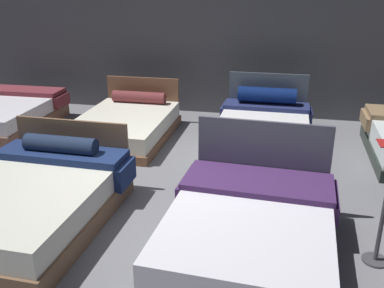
% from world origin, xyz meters
% --- Properties ---
extents(ground_plane, '(18.00, 18.00, 0.02)m').
position_xyz_m(ground_plane, '(0.00, 0.00, -0.01)').
color(ground_plane, slate).
extents(showroom_back_wall, '(18.00, 0.06, 3.50)m').
position_xyz_m(showroom_back_wall, '(0.00, 3.46, 1.75)').
color(showroom_back_wall, '#47474C').
rests_on(showroom_back_wall, ground_plane).
extents(bed_1, '(1.69, 2.18, 0.86)m').
position_xyz_m(bed_1, '(-1.19, -1.03, 0.26)').
color(bed_1, brown).
rests_on(bed_1, ground_plane).
extents(bed_2, '(1.67, 2.08, 1.05)m').
position_xyz_m(bed_2, '(1.15, -1.15, 0.26)').
color(bed_2, '#4A4C59').
rests_on(bed_2, ground_plane).
extents(bed_4, '(1.59, 2.05, 0.53)m').
position_xyz_m(bed_4, '(-3.43, 1.79, 0.23)').
color(bed_4, brown).
rests_on(bed_4, ground_plane).
extents(bed_5, '(1.44, 2.10, 0.81)m').
position_xyz_m(bed_5, '(-1.14, 1.71, 0.21)').
color(bed_5, brown).
rests_on(bed_5, ground_plane).
extents(bed_6, '(1.50, 2.01, 0.98)m').
position_xyz_m(bed_6, '(1.11, 1.78, 0.26)').
color(bed_6, '#4A545E').
rests_on(bed_6, ground_plane).
extents(price_sign, '(0.28, 0.24, 1.18)m').
position_xyz_m(price_sign, '(2.32, -1.02, 0.46)').
color(price_sign, '#3F3F44').
rests_on(price_sign, ground_plane).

